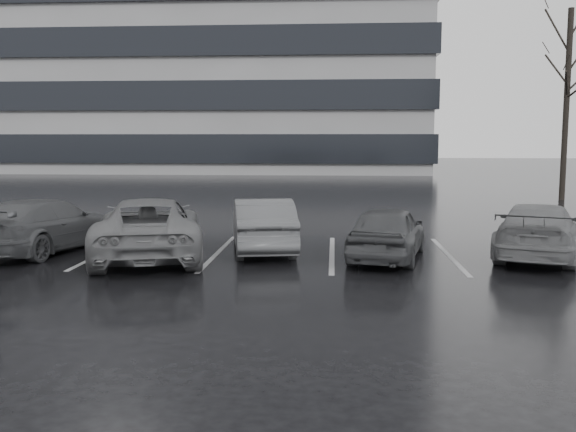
# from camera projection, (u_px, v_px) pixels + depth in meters

# --- Properties ---
(ground) EXTENTS (160.00, 160.00, 0.00)m
(ground) POSITION_uv_depth(u_px,v_px,m) (302.00, 275.00, 13.16)
(ground) COLOR black
(ground) RESTS_ON ground
(office_building) EXTENTS (61.00, 26.00, 29.00)m
(office_building) POSITION_uv_depth(u_px,v_px,m) (95.00, 15.00, 60.52)
(office_building) COLOR gray
(office_building) RESTS_ON ground
(car_main) EXTENTS (2.28, 3.96, 1.27)m
(car_main) POSITION_uv_depth(u_px,v_px,m) (387.00, 232.00, 14.84)
(car_main) COLOR black
(car_main) RESTS_ON ground
(car_west_a) EXTENTS (2.10, 4.19, 1.32)m
(car_west_a) POSITION_uv_depth(u_px,v_px,m) (263.00, 225.00, 15.92)
(car_west_a) COLOR #303033
(car_west_a) RESTS_ON ground
(car_west_b) EXTENTS (3.50, 5.50, 1.41)m
(car_west_b) POSITION_uv_depth(u_px,v_px,m) (149.00, 228.00, 15.03)
(car_west_b) COLOR #48484A
(car_west_b) RESTS_ON ground
(car_west_c) EXTENTS (2.71, 4.83, 1.32)m
(car_west_c) POSITION_uv_depth(u_px,v_px,m) (44.00, 225.00, 15.85)
(car_west_c) COLOR black
(car_west_c) RESTS_ON ground
(car_east) EXTENTS (3.20, 4.78, 1.29)m
(car_east) POSITION_uv_depth(u_px,v_px,m) (538.00, 231.00, 15.02)
(car_east) COLOR #48484A
(car_east) RESTS_ON ground
(stall_stripes) EXTENTS (19.72, 5.00, 0.00)m
(stall_stripes) POSITION_uv_depth(u_px,v_px,m) (275.00, 253.00, 15.69)
(stall_stripes) COLOR #959597
(stall_stripes) RESTS_ON ground
(tree_north) EXTENTS (0.26, 0.26, 8.50)m
(tree_north) POSITION_uv_depth(u_px,v_px,m) (566.00, 106.00, 28.70)
(tree_north) COLOR black
(tree_north) RESTS_ON ground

